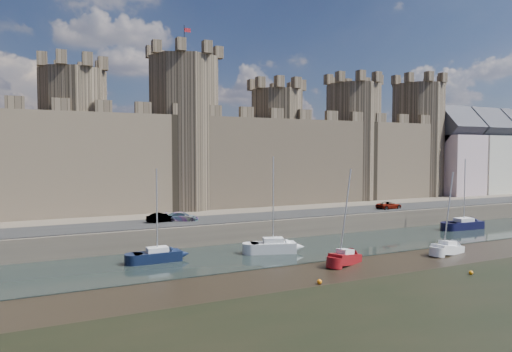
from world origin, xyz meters
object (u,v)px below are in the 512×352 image
(car_3, at_px, (389,205))
(sailboat_1, at_px, (157,255))
(sailboat_3, at_px, (464,224))
(car_2, at_px, (182,217))
(sailboat_2, at_px, (273,246))
(sailboat_4, at_px, (345,257))
(sailboat_5, at_px, (448,248))
(car_1, at_px, (162,218))

(car_3, distance_m, sailboat_1, 38.10)
(sailboat_1, bearing_deg, sailboat_3, -0.33)
(car_2, distance_m, sailboat_2, 13.29)
(sailboat_4, bearing_deg, sailboat_3, -5.30)
(sailboat_4, bearing_deg, car_2, 98.08)
(car_2, distance_m, sailboat_5, 31.16)
(sailboat_2, bearing_deg, sailboat_5, -8.77)
(sailboat_3, bearing_deg, sailboat_2, -173.74)
(car_2, height_order, sailboat_4, sailboat_4)
(car_3, bearing_deg, sailboat_2, 107.55)
(sailboat_2, xyz_separation_m, sailboat_4, (4.28, -7.25, -0.13))
(car_3, xyz_separation_m, sailboat_3, (7.30, -7.40, -2.29))
(sailboat_3, relative_size, sailboat_5, 1.12)
(sailboat_4, bearing_deg, sailboat_2, 96.84)
(car_1, distance_m, sailboat_4, 23.18)
(car_3, bearing_deg, sailboat_4, 125.87)
(car_3, bearing_deg, sailboat_3, -138.63)
(car_2, relative_size, sailboat_3, 0.41)
(car_1, xyz_separation_m, sailboat_4, (13.84, -18.45, -2.38))
(sailboat_1, distance_m, sailboat_5, 31.22)
(sailboat_3, xyz_separation_m, sailboat_5, (-14.85, -10.35, -0.11))
(car_2, bearing_deg, car_1, 105.90)
(car_3, relative_size, sailboat_5, 0.45)
(sailboat_1, relative_size, sailboat_3, 0.94)
(car_1, height_order, car_3, car_1)
(car_1, xyz_separation_m, sailboat_5, (26.78, -19.54, -2.43))
(sailboat_3, bearing_deg, car_3, 137.29)
(sailboat_2, bearing_deg, sailboat_3, 20.67)
(sailboat_1, bearing_deg, car_2, 59.73)
(car_3, relative_size, sailboat_1, 0.43)
(sailboat_4, bearing_deg, sailboat_5, -28.56)
(sailboat_2, distance_m, sailboat_5, 19.14)
(sailboat_4, height_order, sailboat_5, sailboat_4)
(sailboat_3, relative_size, sailboat_4, 1.06)
(car_1, bearing_deg, car_2, -102.15)
(sailboat_3, bearing_deg, car_2, 169.68)
(sailboat_3, distance_m, sailboat_4, 29.29)
(sailboat_2, xyz_separation_m, sailboat_3, (32.07, 2.00, -0.06))
(car_1, distance_m, sailboat_1, 10.41)
(sailboat_4, relative_size, sailboat_5, 1.06)
(car_1, xyz_separation_m, sailboat_3, (41.63, -9.19, -2.32))
(sailboat_3, xyz_separation_m, sailboat_4, (-27.79, -9.26, -0.07))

